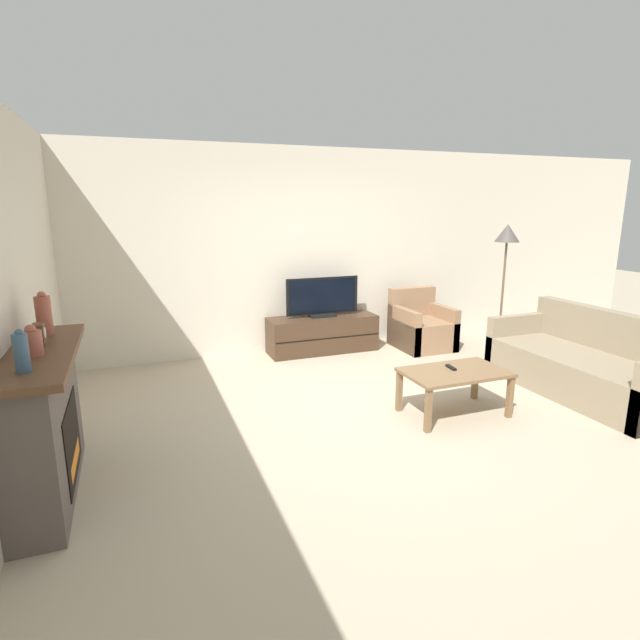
# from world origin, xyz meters

# --- Properties ---
(ground_plane) EXTENTS (24.00, 24.00, 0.00)m
(ground_plane) POSITION_xyz_m (0.00, 0.00, 0.00)
(ground_plane) COLOR tan
(wall_back) EXTENTS (12.00, 0.06, 2.70)m
(wall_back) POSITION_xyz_m (0.00, 2.30, 1.35)
(wall_back) COLOR beige
(wall_back) RESTS_ON ground
(wall_left) EXTENTS (0.06, 12.00, 2.70)m
(wall_left) POSITION_xyz_m (-2.91, 0.00, 1.35)
(wall_left) COLOR beige
(wall_left) RESTS_ON ground
(fireplace) EXTENTS (0.44, 1.48, 1.03)m
(fireplace) POSITION_xyz_m (-2.71, -0.54, 0.52)
(fireplace) COLOR #564C47
(fireplace) RESTS_ON ground
(mantel_vase_left) EXTENTS (0.08, 0.08, 0.25)m
(mantel_vase_left) POSITION_xyz_m (-2.70, -0.98, 1.15)
(mantel_vase_left) COLOR #385670
(mantel_vase_left) RESTS_ON fireplace
(mantel_vase_centre_left) EXTENTS (0.12, 0.12, 0.20)m
(mantel_vase_centre_left) POSITION_xyz_m (-2.70, -0.65, 1.12)
(mantel_vase_centre_left) COLOR #994C3D
(mantel_vase_centre_left) RESTS_ON fireplace
(mantel_vase_right) EXTENTS (0.11, 0.11, 0.32)m
(mantel_vase_right) POSITION_xyz_m (-2.70, -0.09, 1.18)
(mantel_vase_right) COLOR #994C3D
(mantel_vase_right) RESTS_ON fireplace
(mantel_clock) EXTENTS (0.08, 0.11, 0.15)m
(mantel_clock) POSITION_xyz_m (-2.69, -0.39, 1.10)
(mantel_clock) COLOR brown
(mantel_clock) RESTS_ON fireplace
(tv_stand) EXTENTS (1.48, 0.47, 0.49)m
(tv_stand) POSITION_xyz_m (0.29, 2.00, 0.24)
(tv_stand) COLOR #422D1E
(tv_stand) RESTS_ON ground
(tv) EXTENTS (1.01, 0.18, 0.53)m
(tv) POSITION_xyz_m (0.29, 2.00, 0.73)
(tv) COLOR black
(tv) RESTS_ON tv_stand
(armchair) EXTENTS (0.70, 0.76, 0.81)m
(armchair) POSITION_xyz_m (1.65, 1.70, 0.27)
(armchair) COLOR #937051
(armchair) RESTS_ON ground
(coffee_table) EXTENTS (0.97, 0.59, 0.43)m
(coffee_table) POSITION_xyz_m (0.70, -0.40, 0.38)
(coffee_table) COLOR brown
(coffee_table) RESTS_ON ground
(remote) EXTENTS (0.06, 0.15, 0.02)m
(remote) POSITION_xyz_m (0.70, -0.32, 0.44)
(remote) COLOR black
(remote) RESTS_ON coffee_table
(couch) EXTENTS (0.91, 1.98, 0.85)m
(couch) POSITION_xyz_m (2.34, -0.41, 0.28)
(couch) COLOR gray
(couch) RESTS_ON ground
(floor_lamp) EXTENTS (0.30, 0.30, 1.72)m
(floor_lamp) POSITION_xyz_m (2.37, 0.96, 1.47)
(floor_lamp) COLOR black
(floor_lamp) RESTS_ON ground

